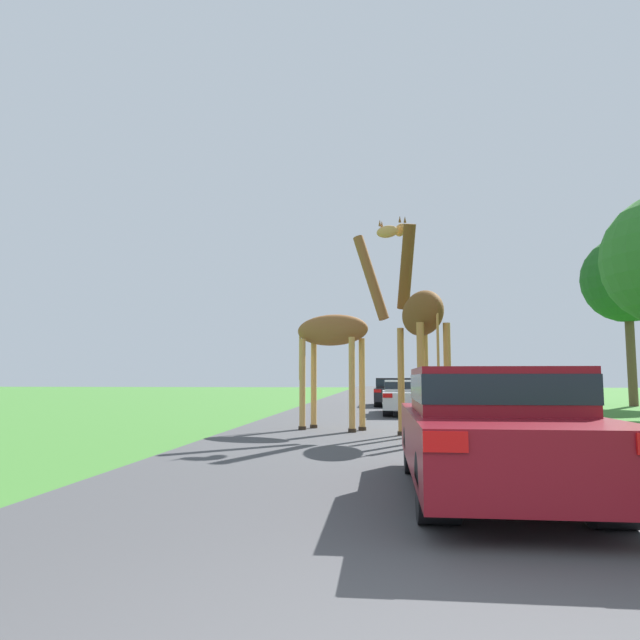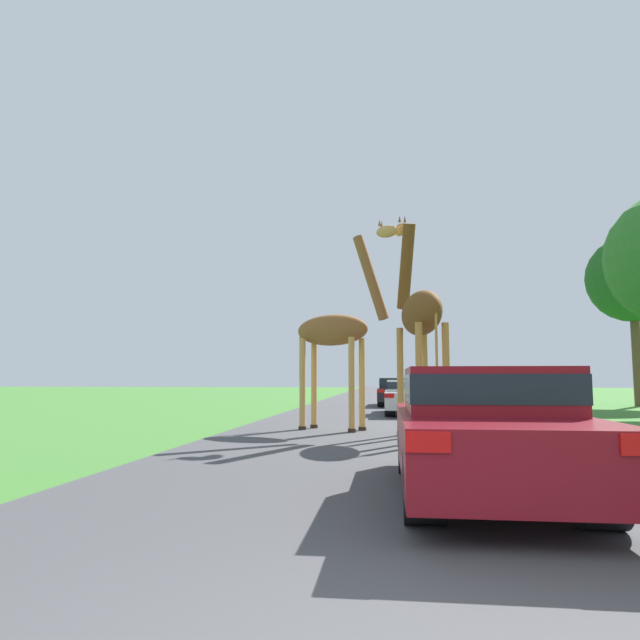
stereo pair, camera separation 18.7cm
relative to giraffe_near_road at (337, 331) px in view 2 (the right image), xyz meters
The scene contains 7 objects.
road 17.81m from the giraffe_near_road, 86.03° to the left, with size 7.80×120.00×0.00m.
giraffe_near_road is the anchor object (origin of this frame).
giraffe_companion 2.48m from the giraffe_near_road, 37.32° to the right, with size 1.17×2.73×5.28m.
car_lead_maroon 8.15m from the giraffe_near_road, 73.03° to the right, with size 1.85×4.55×1.40m.
car_queue_right 7.16m from the giraffe_near_road, 73.35° to the left, with size 1.71×4.63×1.22m.
car_queue_left 13.13m from the giraffe_near_road, 82.68° to the left, with size 1.80×4.35×1.29m.
tree_right_cluster 18.94m from the giraffe_near_road, 47.15° to the left, with size 4.11×4.11×8.01m.
Camera 2 is at (0.06, -1.83, 1.29)m, focal length 32.00 mm.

